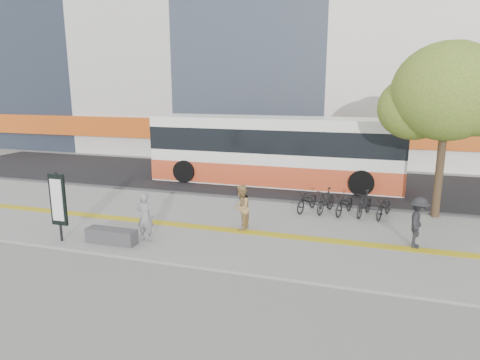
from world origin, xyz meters
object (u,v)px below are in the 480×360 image
(street_tree, at_px, (446,94))
(bus, at_px, (274,152))
(bench, at_px, (112,236))
(pedestrian_dark, at_px, (418,223))
(pedestrian_tan, at_px, (241,207))
(seated_woman, at_px, (145,217))
(signboard, at_px, (58,201))

(street_tree, relative_size, bus, 0.52)
(bench, relative_size, pedestrian_dark, 1.04)
(bench, relative_size, street_tree, 0.25)
(pedestrian_tan, xyz_separation_m, pedestrian_dark, (5.45, 0.03, 0.00))
(bench, distance_m, bus, 10.18)
(bus, bearing_deg, street_tree, -27.83)
(street_tree, bearing_deg, seated_woman, -148.15)
(seated_woman, bearing_deg, bench, 28.70)
(bus, distance_m, pedestrian_dark, 9.49)
(bench, xyz_separation_m, pedestrian_tan, (3.41, 2.39, 0.54))
(bus, bearing_deg, signboard, -113.80)
(street_tree, xyz_separation_m, bus, (-6.97, 3.68, -2.92))
(seated_woman, bearing_deg, bus, -102.34)
(bench, xyz_separation_m, street_tree, (9.78, 6.02, 4.21))
(street_tree, xyz_separation_m, pedestrian_dark, (-0.92, -3.60, -3.67))
(signboard, xyz_separation_m, pedestrian_tan, (5.01, 2.70, -0.52))
(seated_woman, distance_m, pedestrian_dark, 8.19)
(bench, xyz_separation_m, signboard, (-1.60, -0.31, 1.06))
(signboard, height_order, street_tree, street_tree)
(bus, distance_m, seated_woman, 9.42)
(pedestrian_dark, bearing_deg, bus, 48.40)
(seated_woman, relative_size, pedestrian_dark, 1.00)
(seated_woman, bearing_deg, street_tree, -148.74)
(signboard, relative_size, bus, 0.18)
(street_tree, height_order, pedestrian_dark, street_tree)
(street_tree, distance_m, pedestrian_dark, 5.22)
(street_tree, height_order, seated_woman, street_tree)
(bench, height_order, signboard, signboard)
(bench, height_order, bus, bus)
(street_tree, xyz_separation_m, seated_woman, (-8.88, -5.52, -3.67))
(bus, xyz_separation_m, seated_woman, (-1.91, -9.20, -0.74))
(seated_woman, bearing_deg, signboard, 17.36)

